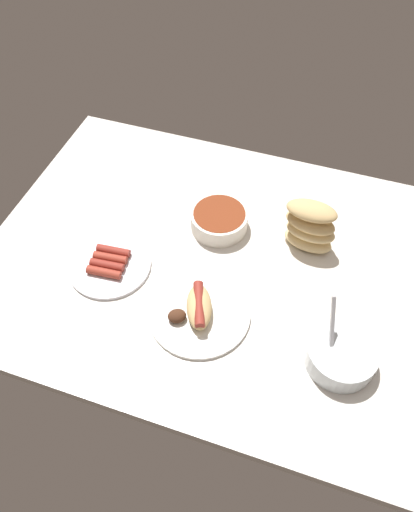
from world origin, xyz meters
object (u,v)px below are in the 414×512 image
bread_stack (310,226)px  plate_hotdog_assembled (198,310)px  plate_sausages (109,264)px  bowl_coleslaw (341,355)px  bowl_chili (219,219)px

bread_stack → plate_hotdog_assembled: bread_stack is taller
plate_hotdog_assembled → plate_sausages: bearing=-13.4°
bowl_coleslaw → plate_hotdog_assembled: bearing=-2.7°
bread_stack → bowl_chili: bearing=3.4°
bowl_chili → plate_sausages: bearing=44.2°
plate_hotdog_assembled → bowl_coleslaw: size_ratio=1.57×
bowl_chili → bread_stack: bearing=-176.6°
bowl_chili → plate_hotdog_assembled: size_ratio=0.63×
bowl_chili → plate_hotdog_assembled: (-3.83, 28.47, -1.28)cm
bowl_chili → plate_sausages: bowl_chili is taller
plate_sausages → bowl_chili: bearing=-135.8°
bread_stack → plate_hotdog_assembled: 36.53cm
bowl_chili → bowl_coleslaw: (-37.90, 30.05, 0.28)cm
plate_hotdog_assembled → plate_sausages: size_ratio=1.16×
bread_stack → plate_hotdog_assembled: (20.25, 29.90, -5.53)cm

